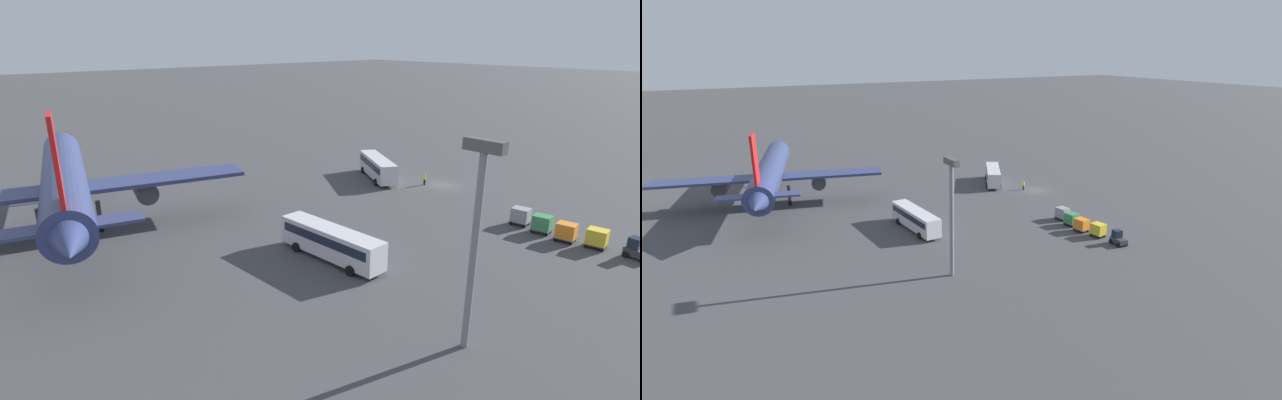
% 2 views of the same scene
% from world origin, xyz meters
% --- Properties ---
extents(ground_plane, '(600.00, 600.00, 0.00)m').
position_xyz_m(ground_plane, '(0.00, 0.00, 0.00)').
color(ground_plane, '#424244').
extents(airplane, '(44.74, 38.69, 15.45)m').
position_xyz_m(airplane, '(15.46, 47.31, 5.81)').
color(airplane, navy).
rests_on(airplane, ground).
extents(shuttle_bus_near, '(11.25, 7.86, 3.30)m').
position_xyz_m(shuttle_bus_near, '(8.64, 4.80, 1.98)').
color(shuttle_bus_near, silver).
rests_on(shuttle_bus_near, ground).
extents(shuttle_bus_far, '(12.24, 3.45, 3.27)m').
position_xyz_m(shuttle_bus_far, '(-8.85, 29.80, 1.96)').
color(shuttle_bus_far, silver).
rests_on(shuttle_bus_far, ground).
extents(baggage_tug, '(2.51, 1.83, 2.10)m').
position_xyz_m(baggage_tug, '(-28.27, 6.49, 0.94)').
color(baggage_tug, '#333338').
rests_on(baggage_tug, ground).
extents(worker_person, '(0.38, 0.38, 1.74)m').
position_xyz_m(worker_person, '(1.68, 1.97, 0.87)').
color(worker_person, '#1E1E2D').
rests_on(worker_person, ground).
extents(cargo_cart_yellow, '(2.22, 1.95, 2.06)m').
position_xyz_m(cargo_cart_yellow, '(-24.61, 6.91, 1.19)').
color(cargo_cart_yellow, '#38383D').
rests_on(cargo_cart_yellow, ground).
extents(cargo_cart_orange, '(2.22, 1.95, 2.06)m').
position_xyz_m(cargo_cart_orange, '(-21.75, 7.64, 1.19)').
color(cargo_cart_orange, '#38383D').
rests_on(cargo_cart_orange, ground).
extents(cargo_cart_green, '(2.22, 1.95, 2.06)m').
position_xyz_m(cargo_cart_green, '(-18.89, 7.22, 1.19)').
color(cargo_cart_green, '#38383D').
rests_on(cargo_cart_green, ground).
extents(cargo_cart_grey, '(2.22, 1.95, 2.06)m').
position_xyz_m(cargo_cart_grey, '(-16.03, 6.68, 1.19)').
color(cargo_cart_grey, '#38383D').
rests_on(cargo_cart_grey, ground).
extents(light_pole, '(2.80, 0.70, 14.94)m').
position_xyz_m(light_pole, '(-25.91, 32.24, 9.36)').
color(light_pole, slate).
rests_on(light_pole, ground).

